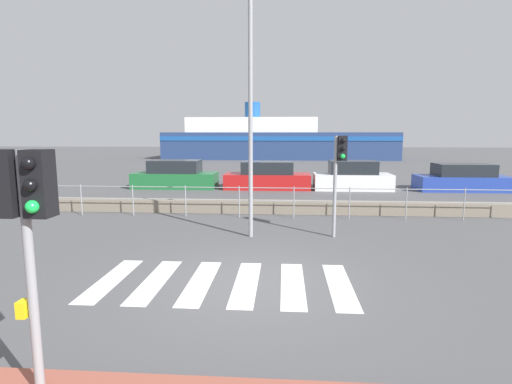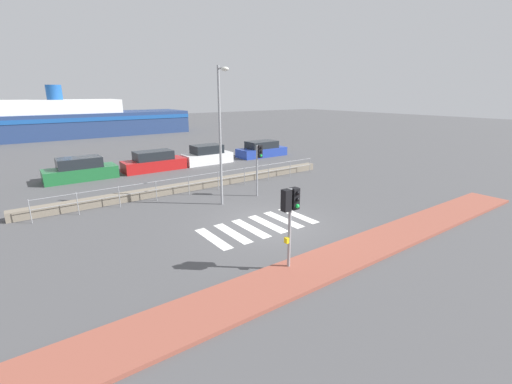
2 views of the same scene
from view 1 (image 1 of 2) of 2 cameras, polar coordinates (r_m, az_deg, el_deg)
ground_plane at (r=7.94m, az=-0.58°, el=-12.92°), size 160.00×160.00×0.00m
crosswalk at (r=8.00m, az=-4.71°, el=-12.74°), size 4.95×2.40×0.01m
seawall at (r=14.63m, az=1.63°, el=-2.11°), size 18.81×0.55×0.45m
harbor_fence at (r=13.68m, az=1.49°, el=-0.72°), size 16.97×0.04×1.09m
traffic_light_near at (r=4.67m, az=-30.13°, el=-2.06°), size 0.58×0.41×2.72m
traffic_light_far at (r=11.18m, az=11.84°, el=4.04°), size 0.34×0.32×2.82m
streetlamp at (r=10.90m, az=-0.86°, el=14.77°), size 0.32×0.88×6.75m
ferry_boat at (r=47.13m, az=2.56°, el=7.26°), size 26.18×7.49×6.49m
parked_car_green at (r=21.79m, az=-11.45°, el=2.25°), size 4.41×1.74×1.49m
parked_car_red at (r=21.02m, az=1.65°, el=2.14°), size 4.48×1.72×1.44m
parked_car_white at (r=21.29m, az=13.60°, el=2.06°), size 3.95×1.74×1.50m
parked_car_blue at (r=22.88m, az=27.39°, el=1.64°), size 4.52×1.82×1.37m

